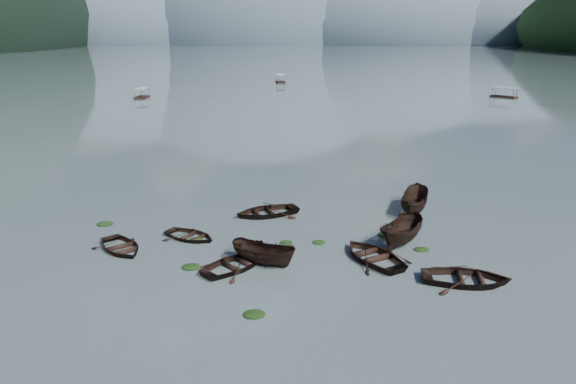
{
  "coord_description": "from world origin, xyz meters",
  "views": [
    {
      "loc": [
        0.3,
        -23.95,
        13.03
      ],
      "look_at": [
        0.0,
        12.0,
        2.0
      ],
      "focal_mm": 32.0,
      "sensor_mm": 36.0,
      "label": 1
    }
  ],
  "objects_px": {
    "pontoon_left": "(142,98)",
    "rowboat_0": "(121,250)",
    "pontoon_centre": "(281,83)",
    "rowboat_3": "(373,260)"
  },
  "relations": [
    {
      "from": "rowboat_0",
      "to": "pontoon_left",
      "type": "bearing_deg",
      "value": 65.67
    },
    {
      "from": "rowboat_3",
      "to": "pontoon_left",
      "type": "height_order",
      "value": "pontoon_left"
    },
    {
      "from": "rowboat_3",
      "to": "pontoon_centre",
      "type": "distance_m",
      "value": 121.02
    },
    {
      "from": "rowboat_3",
      "to": "pontoon_left",
      "type": "bearing_deg",
      "value": -95.35
    },
    {
      "from": "pontoon_left",
      "to": "rowboat_0",
      "type": "bearing_deg",
      "value": -75.69
    },
    {
      "from": "rowboat_3",
      "to": "pontoon_left",
      "type": "relative_size",
      "value": 0.9
    },
    {
      "from": "pontoon_centre",
      "to": "rowboat_0",
      "type": "bearing_deg",
      "value": -101.01
    },
    {
      "from": "pontoon_left",
      "to": "pontoon_centre",
      "type": "height_order",
      "value": "pontoon_centre"
    },
    {
      "from": "pontoon_left",
      "to": "pontoon_centre",
      "type": "relative_size",
      "value": 0.93
    },
    {
      "from": "rowboat_0",
      "to": "pontoon_centre",
      "type": "height_order",
      "value": "pontoon_centre"
    }
  ]
}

